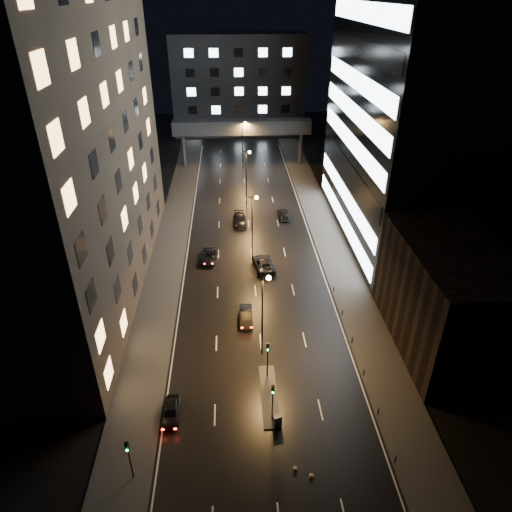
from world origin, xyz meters
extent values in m
plane|color=black|center=(0.00, 40.00, 0.00)|extent=(160.00, 160.00, 0.00)
cube|color=#383533|center=(-12.50, 35.00, 0.07)|extent=(5.00, 110.00, 0.15)
cube|color=#383533|center=(12.50, 35.00, 0.07)|extent=(5.00, 110.00, 0.15)
cube|color=#2D2319|center=(-22.50, 24.00, 20.00)|extent=(15.00, 48.00, 40.00)
cube|color=black|center=(20.00, 9.00, 6.00)|extent=(10.00, 18.00, 12.00)
cube|color=black|center=(25.00, 36.00, 22.50)|extent=(20.00, 36.00, 45.00)
cube|color=#333335|center=(0.00, 98.00, 12.50)|extent=(34.00, 14.00, 25.00)
cube|color=#333335|center=(0.00, 70.00, 8.50)|extent=(30.00, 3.00, 3.00)
cylinder|color=#333335|center=(-13.00, 70.00, 3.50)|extent=(0.80, 0.80, 7.00)
cylinder|color=#333335|center=(13.00, 70.00, 3.50)|extent=(0.80, 0.80, 7.00)
cube|color=#383533|center=(0.30, 2.00, 0.07)|extent=(1.60, 8.00, 0.15)
cylinder|color=black|center=(0.30, 4.50, 1.90)|extent=(0.12, 0.12, 3.50)
cube|color=black|center=(0.30, 4.50, 4.10)|extent=(0.28, 0.22, 0.90)
sphere|color=#0CFF33|center=(0.30, 4.36, 3.82)|extent=(0.18, 0.18, 0.18)
cylinder|color=black|center=(0.30, -1.00, 1.90)|extent=(0.12, 0.12, 3.50)
cube|color=black|center=(0.30, -1.00, 4.10)|extent=(0.28, 0.22, 0.90)
sphere|color=#0CFF33|center=(0.30, -1.14, 3.82)|extent=(0.18, 0.18, 0.18)
cylinder|color=black|center=(-11.50, -6.00, 1.75)|extent=(0.12, 0.12, 3.50)
cube|color=black|center=(-11.50, -6.00, 3.95)|extent=(0.28, 0.22, 0.90)
sphere|color=#0CFF33|center=(-11.50, -6.14, 3.67)|extent=(0.18, 0.18, 0.18)
cylinder|color=black|center=(10.20, -6.00, 0.45)|extent=(0.12, 0.12, 0.90)
cylinder|color=black|center=(10.20, -1.00, 0.45)|extent=(0.12, 0.12, 0.90)
cylinder|color=black|center=(10.20, 4.00, 0.45)|extent=(0.12, 0.12, 0.90)
cylinder|color=black|center=(10.20, 9.00, 0.45)|extent=(0.12, 0.12, 0.90)
cylinder|color=black|center=(10.20, 14.00, 0.45)|extent=(0.12, 0.12, 0.90)
cylinder|color=black|center=(10.20, 19.00, 0.45)|extent=(0.12, 0.12, 0.90)
cylinder|color=black|center=(0.00, 8.00, 5.00)|extent=(0.18, 0.18, 10.00)
cylinder|color=black|center=(0.00, 8.00, 10.00)|extent=(1.20, 0.12, 0.12)
sphere|color=#FF9E38|center=(0.60, 8.00, 9.90)|extent=(0.50, 0.50, 0.50)
cylinder|color=black|center=(0.00, 28.00, 5.00)|extent=(0.18, 0.18, 10.00)
cylinder|color=black|center=(0.00, 28.00, 10.00)|extent=(1.20, 0.12, 0.12)
sphere|color=#FF9E38|center=(0.60, 28.00, 9.90)|extent=(0.50, 0.50, 0.50)
cylinder|color=black|center=(0.00, 48.00, 5.00)|extent=(0.18, 0.18, 10.00)
cylinder|color=black|center=(0.00, 48.00, 10.00)|extent=(1.20, 0.12, 0.12)
sphere|color=#FF9E38|center=(0.60, 48.00, 9.90)|extent=(0.50, 0.50, 0.50)
cylinder|color=black|center=(0.00, 68.00, 5.00)|extent=(0.18, 0.18, 10.00)
cylinder|color=black|center=(0.00, 68.00, 10.00)|extent=(1.20, 0.12, 0.12)
sphere|color=#FF9E38|center=(0.60, 68.00, 9.90)|extent=(0.50, 0.50, 0.50)
imported|color=black|center=(-9.00, 0.14, 0.64)|extent=(1.51, 3.76, 1.28)
imported|color=black|center=(-1.50, 13.79, 0.71)|extent=(1.55, 4.34, 1.43)
imported|color=black|center=(-6.33, 28.23, 0.69)|extent=(2.72, 5.15, 1.38)
imported|color=black|center=(-1.50, 39.96, 0.76)|extent=(2.23, 5.25, 1.51)
imported|color=black|center=(1.50, 25.61, 0.77)|extent=(3.30, 5.86, 1.55)
imported|color=black|center=(6.18, 42.01, 0.68)|extent=(1.94, 4.70, 1.36)
cube|color=#474749|center=(0.70, -1.70, 0.79)|extent=(0.82, 0.67, 1.29)
cone|color=orange|center=(3.00, -6.84, 0.25)|extent=(0.49, 0.49, 0.50)
cone|color=#FF610D|center=(1.76, -6.09, 0.25)|extent=(0.45, 0.45, 0.50)
camera|label=1|loc=(-2.88, -29.43, 34.53)|focal=32.00mm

